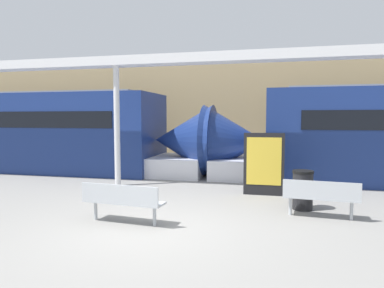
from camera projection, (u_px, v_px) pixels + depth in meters
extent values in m
plane|color=gray|center=(152.00, 229.00, 6.65)|extent=(60.00, 60.00, 0.00)
cube|color=tan|center=(223.00, 111.00, 16.13)|extent=(56.00, 0.20, 5.00)
cone|color=navy|center=(235.00, 141.00, 12.48)|extent=(2.26, 2.63, 2.63)
cube|color=silver|center=(240.00, 167.00, 12.51)|extent=(2.03, 2.46, 0.70)
cone|color=navy|center=(184.00, 140.00, 12.92)|extent=(2.26, 2.63, 2.63)
cube|color=silver|center=(178.00, 165.00, 13.04)|extent=(2.03, 2.46, 0.70)
cube|color=#ADB2B7|center=(124.00, 202.00, 7.02)|extent=(1.75, 0.61, 0.04)
cube|color=#ADB2B7|center=(119.00, 194.00, 6.82)|extent=(1.71, 0.20, 0.37)
cylinder|color=#ADB2B7|center=(96.00, 210.00, 7.26)|extent=(0.07, 0.07, 0.42)
cylinder|color=#ADB2B7|center=(155.00, 216.00, 6.82)|extent=(0.07, 0.07, 0.42)
cube|color=#ADB2B7|center=(320.00, 197.00, 7.40)|extent=(1.59, 0.59, 0.04)
cube|color=#ADB2B7|center=(321.00, 190.00, 7.20)|extent=(1.56, 0.19, 0.37)
cylinder|color=#ADB2B7|center=(290.00, 205.00, 7.62)|extent=(0.07, 0.07, 0.42)
cylinder|color=#ADB2B7|center=(352.00, 210.00, 7.22)|extent=(0.07, 0.07, 0.42)
cylinder|color=black|center=(303.00, 191.00, 8.05)|extent=(0.46, 0.46, 0.87)
cylinder|color=black|center=(303.00, 172.00, 8.01)|extent=(0.49, 0.49, 0.06)
cube|color=black|center=(264.00, 164.00, 9.50)|extent=(1.11, 0.06, 1.74)
cube|color=gold|center=(264.00, 161.00, 9.46)|extent=(0.94, 0.01, 1.32)
cylinder|color=silver|center=(117.00, 127.00, 10.76)|extent=(0.18, 0.18, 3.75)
cube|color=silver|center=(116.00, 62.00, 10.60)|extent=(28.00, 0.60, 0.28)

